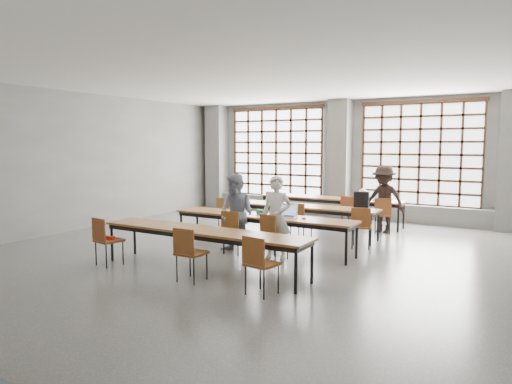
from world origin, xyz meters
TOP-DOWN VIEW (x-y plane):
  - floor at (0.00, 0.00)m, footprint 11.00×11.00m
  - ceiling at (0.00, 0.00)m, footprint 11.00×11.00m
  - wall_back at (0.00, 5.50)m, footprint 10.00×0.00m
  - wall_left at (-5.00, 0.00)m, footprint 0.00×11.00m
  - column_left at (-4.50, 5.22)m, footprint 0.60×0.55m
  - column_mid at (0.00, 5.22)m, footprint 0.60×0.55m
  - column_right at (4.50, 5.22)m, footprint 0.60×0.55m
  - window_left at (-2.25, 5.42)m, footprint 3.32×0.12m
  - window_right at (2.25, 5.42)m, footprint 3.32×0.12m
  - sill_ledge at (0.00, 5.30)m, footprint 9.80×0.35m
  - desk_row_a at (0.21, 3.95)m, footprint 4.00×0.70m
  - desk_row_b at (0.07, 2.09)m, footprint 4.00×0.70m
  - desk_row_c at (0.16, 0.29)m, footprint 4.00×0.70m
  - desk_row_d at (0.07, -1.61)m, footprint 4.00×0.70m
  - chair_back_left at (-1.18, 3.32)m, footprint 0.44×0.44m
  - chair_back_mid at (1.00, 3.32)m, footprint 0.50×0.50m
  - chair_back_right at (1.84, 3.33)m, footprint 0.52×0.53m
  - chair_mid_left at (-1.54, 1.46)m, footprint 0.46×0.46m
  - chair_mid_centre at (0.46, 1.46)m, footprint 0.47×0.47m
  - chair_mid_right at (1.89, 1.46)m, footprint 0.51×0.51m
  - chair_front_left at (-0.14, -0.34)m, footprint 0.42×0.43m
  - chair_front_right at (0.74, -0.34)m, footprint 0.52×0.52m
  - chair_near_left at (-1.64, -2.24)m, footprint 0.48×0.49m
  - chair_near_mid at (0.27, -2.24)m, footprint 0.43×0.43m
  - chair_near_right at (1.56, -2.24)m, footprint 0.48×0.48m
  - student_male at (0.76, -0.21)m, footprint 0.65×0.49m
  - student_female at (-0.14, -0.21)m, footprint 0.81×0.65m
  - student_back at (1.81, 3.45)m, footprint 1.17×0.79m
  - laptop_front at (0.70, 0.40)m, footprint 0.41×0.37m
  - laptop_back at (1.56, 4.06)m, footprint 0.40×0.35m
  - mouse at (1.11, 0.27)m, footprint 0.11×0.08m
  - green_box at (0.11, 0.37)m, footprint 0.26×0.14m
  - phone at (0.34, 0.19)m, footprint 0.14×0.09m
  - paper_sheet_a at (-0.53, 2.14)m, footprint 0.32×0.25m
  - paper_sheet_b at (-0.23, 2.04)m, footprint 0.33×0.27m
  - paper_sheet_c at (0.17, 2.09)m, footprint 0.35×0.29m
  - backpack at (1.67, 2.14)m, footprint 0.35×0.25m
  - plastic_bag at (1.11, 4.00)m, footprint 0.26×0.21m
  - red_pouch at (-1.63, -2.16)m, footprint 0.21×0.12m

SIDE VIEW (x-z plane):
  - floor at x=0.00m, z-range 0.00..0.00m
  - sill_ledge at x=0.00m, z-range 0.00..0.50m
  - red_pouch at x=-1.63m, z-range 0.47..0.53m
  - chair_back_left at x=-1.18m, z-range 0.10..0.98m
  - chair_back_mid at x=1.00m, z-range 0.10..0.98m
  - chair_back_right at x=1.84m, z-range 0.10..0.98m
  - chair_mid_left at x=-1.54m, z-range 0.10..0.98m
  - chair_mid_centre at x=0.46m, z-range 0.10..0.98m
  - chair_mid_right at x=1.89m, z-range 0.10..0.98m
  - chair_front_left at x=-0.14m, z-range 0.10..0.98m
  - chair_front_right at x=0.74m, z-range 0.10..0.98m
  - chair_near_left at x=-1.64m, z-range 0.10..0.98m
  - chair_near_mid at x=0.27m, z-range 0.10..0.98m
  - chair_near_right at x=1.56m, z-range 0.10..0.98m
  - desk_row_a at x=0.21m, z-range 0.30..1.03m
  - desk_row_b at x=0.07m, z-range 0.30..1.03m
  - desk_row_c at x=0.16m, z-range 0.30..1.03m
  - desk_row_d at x=0.07m, z-range 0.30..1.03m
  - paper_sheet_a at x=-0.53m, z-range 0.73..0.73m
  - paper_sheet_b at x=-0.23m, z-range 0.73..0.73m
  - paper_sheet_c at x=0.17m, z-range 0.73..0.73m
  - phone at x=0.34m, z-range 0.73..0.74m
  - mouse at x=1.11m, z-range 0.73..0.77m
  - green_box at x=0.11m, z-range 0.73..0.82m
  - laptop_front at x=0.70m, z-range 0.66..0.92m
  - laptop_back at x=1.56m, z-range 0.66..0.92m
  - student_male at x=0.76m, z-range 0.00..1.60m
  - student_female at x=-0.14m, z-range 0.00..1.60m
  - student_back at x=1.81m, z-range 0.00..1.67m
  - plastic_bag at x=1.11m, z-range 0.73..1.02m
  - backpack at x=1.67m, z-range 0.73..1.13m
  - wall_back at x=0.00m, z-range -3.25..6.75m
  - wall_left at x=-5.00m, z-range -3.75..7.25m
  - column_left at x=-4.50m, z-range 0.00..3.50m
  - column_mid at x=0.00m, z-range 0.00..3.50m
  - column_right at x=4.50m, z-range 0.00..3.50m
  - window_left at x=-2.25m, z-range 0.40..3.40m
  - window_right at x=2.25m, z-range 0.40..3.40m
  - ceiling at x=0.00m, z-range 3.50..3.50m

